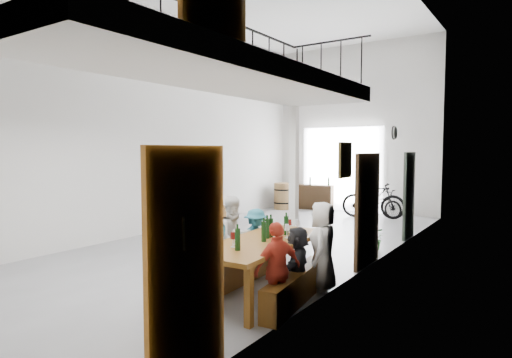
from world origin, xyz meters
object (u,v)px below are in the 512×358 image
Objects in this scene: side_bench at (211,215)px; oak_barrel at (283,196)px; serving_counter at (310,197)px; host_standing at (188,268)px; tasting_table at (262,246)px; bench_inner at (227,271)px; bicycle_near at (377,203)px.

side_bench is 1.58× the size of oak_barrel.
host_standing is (3.59, -9.98, 0.39)m from serving_counter.
tasting_table is at bearing -43.40° from side_bench.
bench_inner is at bearing 97.01° from host_standing.
serving_counter reaches higher than bench_inner.
bench_inner is (-0.62, -0.00, -0.46)m from tasting_table.
oak_barrel is (0.32, 3.45, 0.25)m from side_bench.
side_bench is 0.89× the size of host_standing.
oak_barrel reaches higher than serving_counter.
tasting_table is 1.53× the size of bicycle_near.
bicycle_near is at bearing -18.07° from serving_counter.
serving_counter is at bearing 90.96° from bicycle_near.
tasting_table is at bearing -75.71° from serving_counter.
host_standing is at bearing -67.72° from bench_inner.
oak_barrel is 0.56× the size of host_standing.
tasting_table is 1.55× the size of serving_counter.
bicycle_near is at bearing 78.67° from host_standing.
side_bench is 5.07m from bicycle_near.
bench_inner is 2.36× the size of oak_barrel.
tasting_table is 1.72× the size of side_bench.
tasting_table is 8.78m from oak_barrel.
bench_inner is at bearing -166.78° from bicycle_near.
bench_inner is 7.88m from bicycle_near.
oak_barrel is 0.57× the size of serving_counter.
host_standing is at bearing -65.15° from oak_barrel.
tasting_table is at bearing -61.48° from oak_barrel.
side_bench is 4.18m from serving_counter.
bicycle_near is at bearing 93.45° from tasting_table.
bench_inner is 1.93m from host_standing.
tasting_table is 1.52× the size of host_standing.
side_bench is 0.89× the size of bicycle_near.
host_standing is (0.78, -1.67, 0.56)m from bench_inner.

